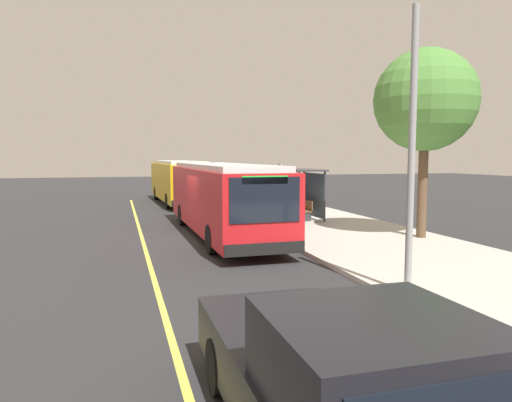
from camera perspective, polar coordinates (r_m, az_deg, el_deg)
ground_plane at (r=19.04m, az=-6.80°, el=-4.50°), size 120.00×120.00×0.00m
sidewalk_curb at (r=20.84m, az=9.73°, el=-3.47°), size 44.00×6.40×0.15m
lane_stripe_center at (r=18.81m, az=-13.45°, el=-4.71°), size 36.00×0.14×0.01m
transit_bus_main at (r=19.40m, az=-4.10°, el=0.53°), size 11.53×2.72×2.95m
transit_bus_second at (r=33.23m, az=-9.33°, el=2.49°), size 10.73×2.95×2.95m
pickup_truck at (r=5.37m, az=9.98°, el=-21.22°), size 5.40×2.04×1.85m
bus_shelter at (r=23.77m, az=5.74°, el=2.13°), size 2.90×1.60×2.48m
waiting_bench at (r=23.54m, az=5.68°, el=-1.04°), size 1.60×0.48×0.95m
route_sign_post at (r=20.87m, az=2.88°, el=1.81°), size 0.44×0.08×2.80m
pedestrian_commuter at (r=20.78m, az=4.43°, el=-0.54°), size 0.24×0.40×1.69m
street_tree_near_shelter at (r=19.26m, az=19.70°, el=11.28°), size 3.84×3.84×7.13m
utility_pole at (r=11.16m, az=18.22°, el=5.61°), size 0.16×0.16×6.40m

